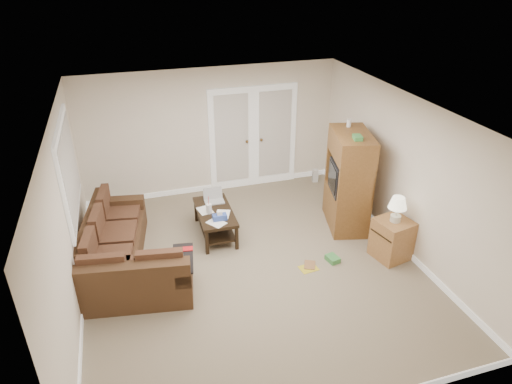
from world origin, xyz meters
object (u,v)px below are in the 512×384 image
object	(u,v)px
sectional_sofa	(122,257)
coffee_table	(215,221)
side_cabinet	(393,236)
tv_armoire	(348,180)

from	to	relation	value
sectional_sofa	coffee_table	world-z (taller)	coffee_table
sectional_sofa	side_cabinet	bearing A→B (deg)	-1.95
sectional_sofa	tv_armoire	size ratio (longest dim) A/B	1.44
coffee_table	side_cabinet	distance (m)	2.93
coffee_table	tv_armoire	bearing A→B (deg)	-7.54
coffee_table	side_cabinet	bearing A→B (deg)	-29.20
coffee_table	tv_armoire	world-z (taller)	tv_armoire
sectional_sofa	coffee_table	bearing A→B (deg)	32.12
sectional_sofa	side_cabinet	xyz separation A→B (m)	(4.10, -0.81, 0.09)
side_cabinet	coffee_table	bearing A→B (deg)	137.61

